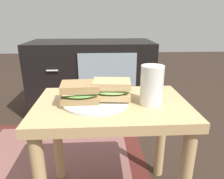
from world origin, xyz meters
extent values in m
cube|color=tan|center=(0.00, 0.00, 0.44)|extent=(0.56, 0.36, 0.04)
cylinder|color=tan|center=(-0.25, 0.14, 0.21)|extent=(0.04, 0.04, 0.43)
cylinder|color=tan|center=(0.25, 0.14, 0.21)|extent=(0.04, 0.04, 0.43)
cube|color=black|center=(-0.11, 0.95, 0.29)|extent=(0.96, 0.44, 0.58)
cube|color=#8C9EA8|center=(0.01, 0.72, 0.30)|extent=(0.41, 0.01, 0.44)
cylinder|color=silver|center=(-0.37, 0.72, 0.41)|extent=(0.08, 0.01, 0.01)
cylinder|color=silver|center=(-0.37, 0.72, 0.19)|extent=(0.08, 0.01, 0.01)
cube|color=#4C1E19|center=(-0.31, 0.34, 0.00)|extent=(1.03, 0.71, 0.01)
cube|color=brown|center=(-0.31, 0.34, 0.01)|extent=(0.84, 0.58, 0.00)
cylinder|color=silver|center=(-0.06, 0.01, 0.47)|extent=(0.25, 0.25, 0.01)
cube|color=#9E7A4C|center=(-0.11, 0.00, 0.48)|extent=(0.14, 0.10, 0.02)
ellipsoid|color=#608C42|center=(-0.11, 0.00, 0.50)|extent=(0.15, 0.11, 0.02)
cube|color=beige|center=(-0.11, 0.00, 0.51)|extent=(0.13, 0.10, 0.01)
cube|color=#9E7A4C|center=(-0.11, 0.00, 0.53)|extent=(0.14, 0.11, 0.02)
cube|color=tan|center=(0.00, 0.01, 0.49)|extent=(0.14, 0.10, 0.02)
ellipsoid|color=#8CB260|center=(0.00, 0.01, 0.51)|extent=(0.15, 0.11, 0.02)
cube|color=beige|center=(0.00, 0.01, 0.52)|extent=(0.13, 0.09, 0.01)
cube|color=tan|center=(0.00, 0.01, 0.53)|extent=(0.14, 0.10, 0.02)
cylinder|color=silver|center=(0.14, -0.02, 0.53)|extent=(0.08, 0.08, 0.14)
cylinder|color=#C67219|center=(0.14, -0.02, 0.52)|extent=(0.07, 0.07, 0.11)
cylinder|color=white|center=(0.14, -0.02, 0.58)|extent=(0.07, 0.07, 0.01)
camera|label=1|loc=(-0.04, -0.70, 0.76)|focal=33.19mm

